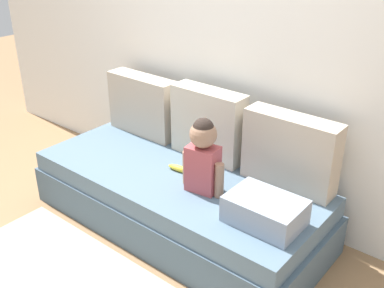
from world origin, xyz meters
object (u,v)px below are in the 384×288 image
banana (179,169)px  folded_blanket (265,211)px  couch (178,200)px  throw_pillow_right (290,152)px  throw_pillow_center (208,124)px  toddler (203,154)px  throw_pillow_left (143,105)px

banana → folded_blanket: folded_blanket is taller
couch → throw_pillow_right: (0.62, 0.32, 0.43)m
couch → banana: bearing=104.0°
throw_pillow_center → toddler: (0.25, -0.37, 0.00)m
throw_pillow_left → throw_pillow_right: throw_pillow_right is taller
folded_blanket → toddler: bearing=173.1°
couch → toddler: bearing=-11.3°
throw_pillow_left → banana: throw_pillow_left is taller
couch → throw_pillow_left: 0.81m
throw_pillow_right → throw_pillow_left: bearing=180.0°
toddler → folded_blanket: (0.47, -0.06, -0.17)m
banana → throw_pillow_left: bearing=154.4°
couch → banana: banana is taller
throw_pillow_right → toddler: (-0.37, -0.37, 0.01)m
toddler → banana: toddler is taller
throw_pillow_center → throw_pillow_right: 0.62m
couch → banana: size_ratio=11.68×
throw_pillow_right → banana: throw_pillow_right is taller
couch → toddler: toddler is taller
throw_pillow_right → folded_blanket: bearing=-77.2°
throw_pillow_left → toddler: toddler is taller
banana → folded_blanket: (0.72, -0.14, 0.06)m
banana → folded_blanket: 0.74m
couch → throw_pillow_left: size_ratio=3.44×
throw_pillow_left → banana: bearing=-25.6°
couch → throw_pillow_center: throw_pillow_center is taller
couch → folded_blanket: size_ratio=4.97×
throw_pillow_left → folded_blanket: 1.40m
banana → throw_pillow_center: bearing=88.5°
throw_pillow_center → folded_blanket: (0.71, -0.43, -0.16)m
couch → throw_pillow_left: bearing=152.4°
couch → banana: (-0.01, 0.03, 0.22)m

